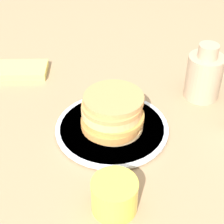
{
  "coord_description": "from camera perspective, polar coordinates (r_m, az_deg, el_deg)",
  "views": [
    {
      "loc": [
        -0.27,
        -0.57,
        0.56
      ],
      "look_at": [
        -0.03,
        0.02,
        0.05
      ],
      "focal_mm": 60.0,
      "sensor_mm": 36.0,
      "label": 1
    }
  ],
  "objects": [
    {
      "name": "napkin",
      "position": [
        1.07,
        -14.45,
        6.18
      ],
      "size": [
        0.19,
        0.14,
        0.02
      ],
      "color": "#E5D166",
      "rests_on": "ground_plane"
    },
    {
      "name": "ground_plane",
      "position": [
        0.85,
        2.3,
        -3.04
      ],
      "size": [
        4.0,
        4.0,
        0.0
      ],
      "primitive_type": "plane",
      "color": "#9E7F5B"
    },
    {
      "name": "pancake_stack",
      "position": [
        0.81,
        0.07,
        -0.18
      ],
      "size": [
        0.14,
        0.14,
        0.08
      ],
      "color": "#D9B273",
      "rests_on": "plate"
    },
    {
      "name": "plate",
      "position": [
        0.84,
        0.0,
        -2.5
      ],
      "size": [
        0.25,
        0.25,
        0.01
      ],
      "color": "silver",
      "rests_on": "ground_plane"
    },
    {
      "name": "cream_jug",
      "position": [
        0.95,
        13.86,
        5.5
      ],
      "size": [
        0.09,
        0.09,
        0.14
      ],
      "color": "tan",
      "rests_on": "ground_plane"
    },
    {
      "name": "juice_glass",
      "position": [
        0.68,
        0.38,
        -12.61
      ],
      "size": [
        0.08,
        0.08,
        0.07
      ],
      "color": "yellow",
      "rests_on": "ground_plane"
    }
  ]
}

